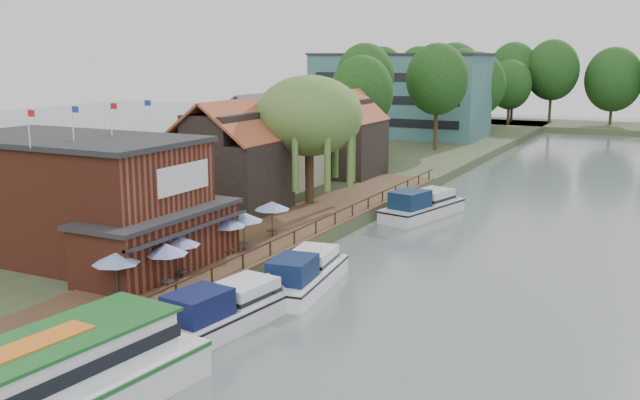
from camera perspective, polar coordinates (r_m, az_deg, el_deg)
The scene contains 27 objects.
ground at distance 37.61m, azimuth -0.11°, elevation -8.58°, with size 260.00×260.00×0.00m, color slate.
land_bank at distance 81.80m, azimuth -7.75°, elevation 2.66°, with size 50.00×140.00×1.00m, color #384728.
quay_deck at distance 49.38m, azimuth -3.12°, elevation -2.42°, with size 6.00×50.00×0.10m, color #47301E.
quay_rail at distance 48.45m, azimuth -0.06°, elevation -2.13°, with size 0.20×49.00×1.00m, color black, non-canonical shape.
pub at distance 43.57m, azimuth -17.37°, elevation 0.03°, with size 20.00×11.00×7.30m, color maroon, non-canonical shape.
hotel_block at distance 108.52m, azimuth 6.38°, elevation 8.38°, with size 25.40×12.40×12.30m, color #38666B, non-canonical shape.
cottage_a at distance 55.58m, azimuth -7.38°, elevation 3.48°, with size 8.60×7.60×8.50m, color black, non-canonical shape.
cottage_b at distance 65.53m, azimuth -4.64°, elevation 4.74°, with size 9.60×8.60×8.50m, color beige, non-canonical shape.
cottage_c at distance 71.54m, azimuth 1.89°, elevation 5.34°, with size 7.60×7.60×8.50m, color black, non-canonical shape.
willow at distance 57.41m, azimuth -0.85°, elevation 4.79°, with size 8.60×8.60×10.43m, color #476B2D, non-canonical shape.
umbrella_0 at distance 36.53m, azimuth -15.94°, elevation -5.87°, with size 2.35×2.35×2.38m, color #19488B, non-canonical shape.
umbrella_1 at distance 37.59m, azimuth -12.15°, elevation -5.18°, with size 2.25×2.25×2.38m, color #1C2F9B, non-canonical shape.
umbrella_2 at distance 39.16m, azimuth -11.15°, elevation -4.47°, with size 2.28×2.28×2.38m, color navy, non-canonical shape.
umbrella_3 at distance 42.91m, azimuth -7.44°, elevation -2.94°, with size 2.30×2.30×2.38m, color navy, non-canonical shape.
umbrella_4 at distance 44.17m, azimuth -6.11°, elevation -2.49°, with size 2.41×2.41×2.38m, color #1B4E97, non-canonical shape.
umbrella_5 at distance 47.26m, azimuth -3.85°, elevation -1.52°, with size 2.37×2.37×2.38m, color navy, non-canonical shape.
cruiser_0 at distance 34.85m, azimuth -7.63°, elevation -8.32°, with size 3.11×9.62×2.32m, color silver, non-canonical shape.
cruiser_1 at distance 40.14m, azimuth -1.26°, elevation -5.56°, with size 3.06×9.48×2.28m, color white, non-canonical shape.
cruiser_2 at distance 58.24m, azimuth 8.22°, elevation -0.20°, with size 3.26×10.07×2.45m, color silver, non-canonical shape.
tour_boat at distance 26.86m, azimuth -23.18°, elevation -14.24°, with size 4.28×15.23×3.33m, color silver, non-canonical shape.
swan at distance 31.42m, azimuth -13.18°, elevation -12.65°, with size 0.44×0.44×0.44m, color white.
bank_tree_0 at distance 79.52m, azimuth 3.34°, elevation 7.21°, with size 7.02×7.02×11.99m, color #143811, non-canonical shape.
bank_tree_1 at distance 88.38m, azimuth 3.60°, elevation 8.10°, with size 7.15×7.15×13.43m, color #143811, non-canonical shape.
bank_tree_2 at distance 91.96m, azimuth 9.31°, elevation 8.12°, with size 7.81×7.81×13.48m, color #143811, non-canonical shape.
bank_tree_3 at distance 113.58m, azimuth 12.43°, elevation 8.38°, with size 8.65×8.65×12.53m, color #143811, non-canonical shape.
bank_tree_4 at distance 120.31m, azimuth 11.39°, elevation 8.71°, with size 8.59×8.59×13.05m, color #143811, non-canonical shape.
bank_tree_5 at distance 129.88m, azimuth 14.91°, elevation 8.35°, with size 7.56×7.56×11.30m, color #143811, non-canonical shape.
Camera 1 is at (16.02, -31.48, 12.91)m, focal length 40.00 mm.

